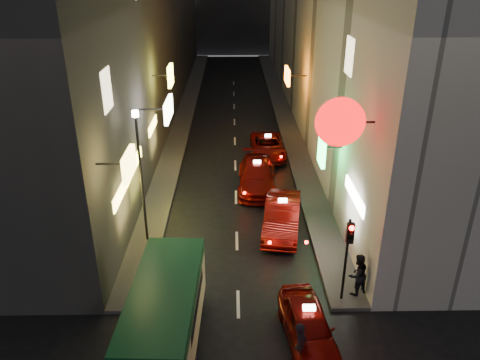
{
  "coord_description": "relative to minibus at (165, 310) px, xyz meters",
  "views": [
    {
      "loc": [
        -0.17,
        -5.76,
        11.98
      ],
      "look_at": [
        0.15,
        13.0,
        3.17
      ],
      "focal_mm": 35.0,
      "sensor_mm": 36.0,
      "label": 1
    }
  ],
  "objects": [
    {
      "name": "building_left",
      "position": [
        -5.58,
        27.68,
        7.39
      ],
      "size": [
        7.64,
        52.0,
        18.0
      ],
      "color": "#33312E",
      "rests_on": "ground"
    },
    {
      "name": "building_right",
      "position": [
        10.42,
        27.68,
        7.39
      ],
      "size": [
        8.18,
        52.0,
        18.0
      ],
      "color": "#BCB6AC",
      "rests_on": "ground"
    },
    {
      "name": "sidewalk_left",
      "position": [
        -1.83,
        27.68,
        -1.54
      ],
      "size": [
        1.5,
        52.0,
        0.15
      ],
      "primitive_type": "cube",
      "color": "#4A4744",
      "rests_on": "ground"
    },
    {
      "name": "sidewalk_right",
      "position": [
        6.67,
        27.68,
        -1.54
      ],
      "size": [
        1.5,
        52.0,
        0.15
      ],
      "primitive_type": "cube",
      "color": "#4A4744",
      "rests_on": "ground"
    },
    {
      "name": "minibus",
      "position": [
        0.0,
        0.0,
        0.0
      ],
      "size": [
        2.31,
        6.01,
        2.55
      ],
      "color": "#D8C287",
      "rests_on": "ground"
    },
    {
      "name": "taxi_near",
      "position": [
        4.78,
        0.26,
        -0.83
      ],
      "size": [
        2.48,
        5.07,
        1.73
      ],
      "color": "#640804",
      "rests_on": "ground"
    },
    {
      "name": "taxi_second",
      "position": [
        4.63,
        7.63,
        -0.71
      ],
      "size": [
        3.19,
        5.96,
        1.97
      ],
      "color": "#640804",
      "rests_on": "ground"
    },
    {
      "name": "taxi_third",
      "position": [
        3.64,
        12.43,
        -0.72
      ],
      "size": [
        2.54,
        5.68,
        1.94
      ],
      "color": "#640804",
      "rests_on": "ground"
    },
    {
      "name": "taxi_far",
      "position": [
        4.63,
        17.38,
        -0.84
      ],
      "size": [
        2.08,
        4.91,
        1.72
      ],
      "color": "#640804",
      "rests_on": "ground"
    },
    {
      "name": "pedestrian_crossing",
      "position": [
        4.37,
        -0.83,
        -0.66
      ],
      "size": [
        0.58,
        0.72,
        1.91
      ],
      "primitive_type": "imported",
      "rotation": [
        0.0,
        0.0,
        1.26
      ],
      "color": "black",
      "rests_on": "ground"
    },
    {
      "name": "pedestrian_sidewalk",
      "position": [
        7.03,
        2.59,
        -0.47
      ],
      "size": [
        0.88,
        0.76,
        1.99
      ],
      "primitive_type": "imported",
      "rotation": [
        0.0,
        0.0,
        3.62
      ],
      "color": "black",
      "rests_on": "sidewalk_right"
    },
    {
      "name": "traffic_light",
      "position": [
        6.42,
        2.16,
        1.07
      ],
      "size": [
        0.26,
        0.43,
        3.5
      ],
      "color": "black",
      "rests_on": "sidewalk_right"
    },
    {
      "name": "lamp_post",
      "position": [
        -1.78,
        6.68,
        2.11
      ],
      "size": [
        0.28,
        0.28,
        6.22
      ],
      "color": "black",
      "rests_on": "sidewalk_left"
    }
  ]
}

